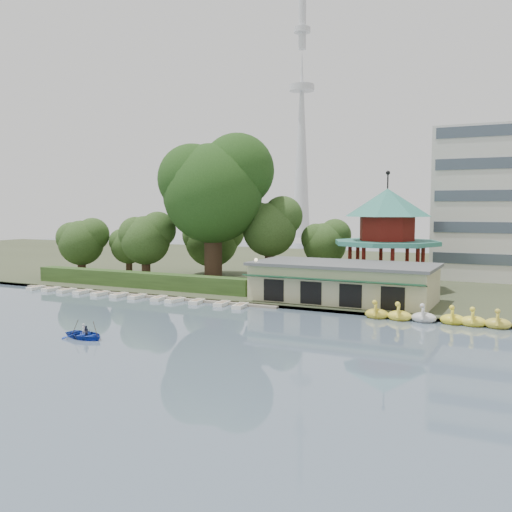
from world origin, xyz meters
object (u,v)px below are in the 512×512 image
Objects in this scene: dock at (141,295)px; big_tree at (215,186)px; boathouse at (343,282)px; rowboat_with_passengers at (85,332)px; pavilion at (387,229)px.

big_tree is at bearing 73.93° from dock.
boathouse is 0.99× the size of big_tree.
big_tree reaches higher than dock.
dock is 1.83× the size of boathouse.
big_tree reaches higher than boathouse.
dock is at bearing 115.85° from rowboat_with_passengers.
boathouse is 11.43m from pavilion.
dock is at bearing -167.76° from boathouse.
big_tree is 3.47× the size of rowboat_with_passengers.
pavilion is 21.78m from big_tree.
pavilion is at bearing 65.74° from rowboat_with_passengers.
rowboat_with_passengers is at bearing -64.15° from dock.
boathouse is 26.76m from rowboat_with_passengers.
rowboat_with_passengers is (8.98, -18.53, 0.39)m from dock.
rowboat_with_passengers reaches higher than dock.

